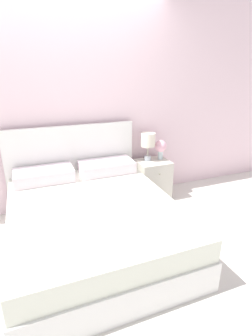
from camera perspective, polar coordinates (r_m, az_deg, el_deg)
ground_plane at (r=3.62m, az=-10.90°, el=-7.48°), size 12.00×12.00×0.00m
wall_back at (r=3.30m, az=-12.70°, el=13.46°), size 8.00×0.06×2.60m
bed at (r=2.74m, az=-7.64°, el=-10.72°), size 1.59×1.92×1.06m
nightstand at (r=3.64m, az=5.80°, el=-2.44°), size 0.43×0.39×0.53m
table_lamp at (r=3.49m, az=4.81°, el=5.85°), size 0.19×0.19×0.38m
flower_vase at (r=3.59m, az=7.61°, el=4.49°), size 0.16×0.16×0.26m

